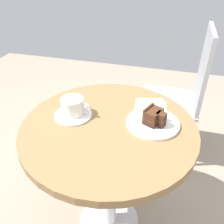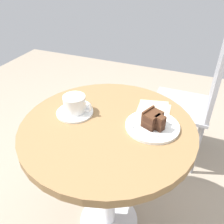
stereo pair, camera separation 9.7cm
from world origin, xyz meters
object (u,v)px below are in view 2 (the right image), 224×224
(saucer, at_px, (75,112))
(cake_slice, at_px, (153,120))
(coffee_cup, at_px, (75,103))
(cafe_chair, at_px, (198,94))
(napkin, at_px, (154,110))
(fork, at_px, (138,128))
(cake_plate, at_px, (152,126))
(teaspoon, at_px, (84,108))

(saucer, xyz_separation_m, cake_slice, (0.34, 0.02, 0.04))
(coffee_cup, relative_size, cafe_chair, 0.14)
(napkin, distance_m, cafe_chair, 0.58)
(coffee_cup, height_order, fork, coffee_cup)
(saucer, distance_m, coffee_cup, 0.04)
(coffee_cup, relative_size, cake_plate, 0.60)
(coffee_cup, bearing_deg, napkin, 25.24)
(napkin, xyz_separation_m, cafe_chair, (0.17, 0.53, -0.16))
(teaspoon, bearing_deg, cake_slice, -0.12)
(teaspoon, xyz_separation_m, cake_slice, (0.32, -0.02, 0.03))
(teaspoon, xyz_separation_m, fork, (0.27, -0.05, 0.00))
(coffee_cup, relative_size, fork, 0.94)
(napkin, bearing_deg, coffee_cup, -154.76)
(saucer, distance_m, cafe_chair, 0.86)
(saucer, xyz_separation_m, teaspoon, (0.02, 0.04, 0.01))
(saucer, xyz_separation_m, napkin, (0.31, 0.15, -0.00))
(saucer, xyz_separation_m, cake_plate, (0.34, 0.03, 0.00))
(saucer, relative_size, napkin, 0.92)
(saucer, relative_size, cafe_chair, 0.17)
(cake_slice, bearing_deg, teaspoon, 177.27)
(coffee_cup, bearing_deg, cake_plate, 3.87)
(cake_plate, height_order, napkin, cake_plate)
(fork, height_order, napkin, fork)
(cake_slice, bearing_deg, cafe_chair, 77.46)
(saucer, height_order, fork, fork)
(saucer, relative_size, fork, 1.15)
(cake_plate, distance_m, cafe_chair, 0.69)
(teaspoon, relative_size, cake_plate, 0.43)
(teaspoon, height_order, cake_plate, teaspoon)
(coffee_cup, bearing_deg, cake_slice, 2.79)
(fork, bearing_deg, cake_slice, -127.39)
(saucer, bearing_deg, cake_slice, 3.97)
(coffee_cup, distance_m, cafe_chair, 0.86)
(saucer, distance_m, napkin, 0.35)
(teaspoon, bearing_deg, saucer, -117.16)
(teaspoon, xyz_separation_m, cake_plate, (0.32, -0.01, -0.01))
(cake_plate, height_order, cafe_chair, cafe_chair)
(cake_plate, bearing_deg, teaspoon, 178.40)
(cafe_chair, bearing_deg, cake_slice, -12.31)
(cake_plate, bearing_deg, cake_slice, -71.43)
(saucer, height_order, cake_slice, cake_slice)
(cake_slice, distance_m, fork, 0.07)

